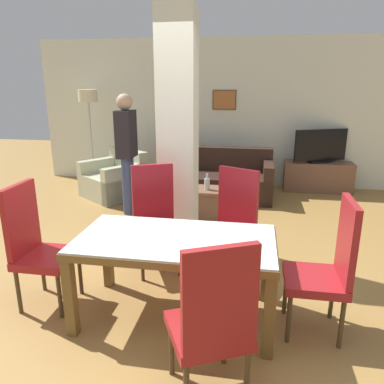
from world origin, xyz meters
TOP-DOWN VIEW (x-y plane):
  - ground_plane at (0.00, 0.00)m, footprint 18.00×18.00m
  - back_wall at (-0.00, 4.45)m, footprint 7.20×0.09m
  - divider_pillar at (-0.27, 1.45)m, footprint 0.42×0.40m
  - dining_table at (0.00, 0.00)m, footprint 1.61×0.85m
  - dining_chair_head_left at (-1.24, 0.00)m, footprint 0.46×0.46m
  - dining_chair_near_right at (0.40, -0.83)m, footprint 0.61×0.61m
  - dining_chair_head_right at (1.19, 0.00)m, footprint 0.46×0.46m
  - dining_chair_far_left at (-0.40, 0.85)m, footprint 0.61×0.61m
  - dining_chair_far_right at (0.40, 0.82)m, footprint 0.62×0.62m
  - sofa at (0.00, 3.50)m, footprint 1.82×0.86m
  - armchair at (-1.77, 3.23)m, footprint 1.24×1.23m
  - coffee_table at (-0.02, 2.50)m, footprint 0.64×0.47m
  - bottle at (-0.06, 2.46)m, footprint 0.08×0.08m
  - tv_stand at (1.75, 4.17)m, footprint 1.20×0.40m
  - tv_screen at (1.75, 4.17)m, footprint 0.94×0.46m
  - floor_lamp at (-2.48, 3.94)m, footprint 0.35×0.35m
  - standing_person at (-1.26, 2.49)m, footprint 0.23×0.38m

SIDE VIEW (x-z plane):
  - ground_plane at x=0.00m, z-range 0.00..0.00m
  - coffee_table at x=-0.02m, z-range 0.01..0.43m
  - tv_stand at x=1.75m, z-range 0.00..0.53m
  - armchair at x=-1.77m, z-range -0.12..0.67m
  - sofa at x=0.00m, z-range -0.12..0.70m
  - bottle at x=-0.06m, z-range 0.39..0.63m
  - dining_table at x=0.00m, z-range 0.21..0.93m
  - dining_chair_head_left at x=-1.24m, z-range 0.03..1.13m
  - dining_chair_near_right at x=0.40m, z-range 0.03..1.13m
  - dining_chair_head_right at x=1.19m, z-range 0.03..1.13m
  - dining_chair_far_left at x=-0.40m, z-range 0.03..1.13m
  - dining_chair_far_right at x=0.40m, z-range 0.03..1.13m
  - tv_screen at x=1.75m, z-range 0.52..1.12m
  - standing_person at x=-1.26m, z-range 0.14..1.91m
  - divider_pillar at x=-0.27m, z-range 0.00..2.70m
  - back_wall at x=0.00m, z-range 0.00..2.70m
  - floor_lamp at x=-2.48m, z-range 0.62..2.41m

